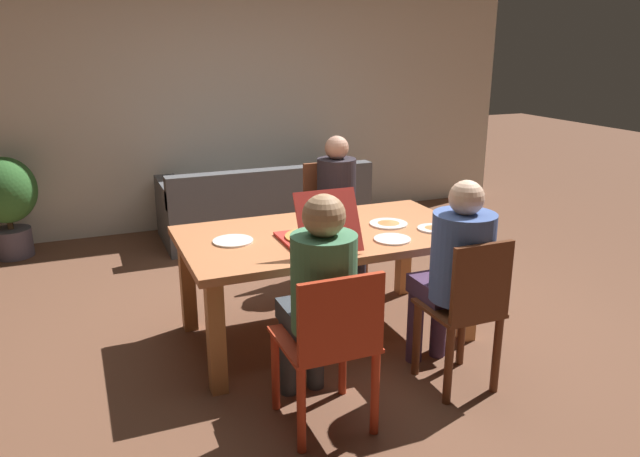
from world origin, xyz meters
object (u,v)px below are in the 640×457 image
pizza_box_0 (315,235)px  drinking_glass_1 (338,203)px  chair_2 (330,344)px  dining_table (326,246)px  person_2 (319,289)px  potted_plant (6,198)px  plate_3 (434,228)px  person_0 (339,199)px  plate_2 (233,241)px  plate_0 (389,223)px  plate_1 (392,239)px  drinking_glass_0 (348,217)px  person_1 (456,264)px  chair_0 (332,218)px  couch (264,209)px  chair_1 (466,312)px

pizza_box_0 → drinking_glass_1: (0.40, 0.57, 0.02)m
chair_2 → dining_table: bearing=68.5°
dining_table → person_2: size_ratio=1.52×
person_2 → potted_plant: 3.78m
plate_3 → potted_plant: 3.89m
person_0 → plate_2: (-1.07, -0.78, 0.03)m
plate_0 → plate_1: 0.33m
person_0 → person_2: size_ratio=0.98×
potted_plant → drinking_glass_0: bearing=-47.9°
drinking_glass_0 → potted_plant: bearing=132.1°
person_0 → plate_0: bearing=-90.1°
person_1 → person_2: 0.85m
drinking_glass_1 → plate_2: bearing=-157.5°
person_0 → chair_0: bearing=90.0°
plate_0 → drinking_glass_1: (-0.20, 0.40, 0.06)m
person_0 → plate_1: 1.13m
chair_2 → plate_3: chair_2 is taller
plate_0 → drinking_glass_0: drinking_glass_0 is taller
plate_2 → drinking_glass_0: size_ratio=1.71×
plate_3 → couch: 2.56m
person_2 → plate_3: bearing=30.6°
chair_1 → plate_0: size_ratio=3.56×
chair_2 → plate_1: (0.71, 0.68, 0.25)m
person_2 → plate_0: bearing=44.8°
potted_plant → pizza_box_0: bearing=-54.6°
person_1 → drinking_glass_0: bearing=108.6°
pizza_box_0 → plate_3: (0.83, -0.04, -0.04)m
drinking_glass_0 → person_1: bearing=-71.4°
person_2 → chair_1: bearing=-5.0°
plate_0 → plate_3: size_ratio=1.21×
chair_0 → chair_1: bearing=-90.0°
person_1 → plate_3: size_ratio=5.72×
person_0 → person_2: (-0.85, -1.66, 0.02)m
plate_2 → drinking_glass_0: bearing=0.6°
person_1 → plate_0: (-0.00, 0.79, 0.02)m
person_0 → couch: person_0 is taller
chair_0 → potted_plant: chair_0 is taller
chair_1 → pizza_box_0: (-0.60, 0.75, 0.30)m
potted_plant → plate_3: bearing=-44.9°
pizza_box_0 → plate_2: pizza_box_0 is taller
person_1 → couch: person_1 is taller
dining_table → person_0: bearing=60.6°
person_0 → plate_1: person_0 is taller
plate_3 → drinking_glass_0: (-0.50, 0.26, 0.06)m
couch → person_1: bearing=-86.6°
plate_2 → plate_3: plate_3 is taller
dining_table → person_1: (0.46, -0.80, 0.09)m
plate_2 → person_2: bearing=-76.2°
chair_0 → person_0: person_0 is taller
dining_table → plate_2: size_ratio=7.46×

